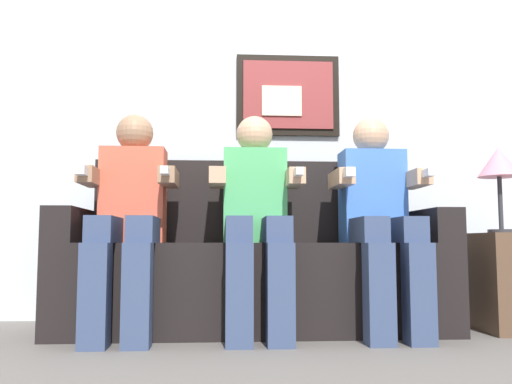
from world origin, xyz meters
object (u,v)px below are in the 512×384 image
couch (254,269)px  person_in_middle (256,211)px  person_on_left (129,211)px  person_on_right (379,212)px  table_lamp (499,166)px

couch → person_in_middle: person_in_middle is taller
person_on_left → person_in_middle: bearing=0.0°
person_in_middle → person_on_right: 0.62m
couch → person_in_middle: 0.34m
couch → person_on_right: (0.62, -0.17, 0.29)m
person_in_middle → table_lamp: 1.33m
person_in_middle → person_on_right: (0.62, -0.00, 0.00)m
person_on_right → table_lamp: 0.74m
table_lamp → person_on_left: bearing=-176.8°
person_on_left → person_on_right: bearing=0.0°
person_on_right → table_lamp: (0.69, 0.11, 0.25)m
person_on_right → person_on_left: bearing=180.0°
couch → person_on_right: person_on_right is taller
person_on_left → table_lamp: person_on_left is taller
couch → person_on_left: size_ratio=1.79×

